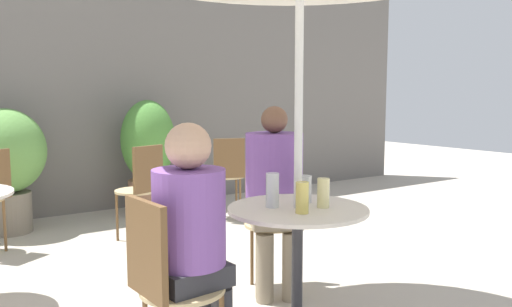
% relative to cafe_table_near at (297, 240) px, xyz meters
% --- Properties ---
extents(storefront_wall, '(10.00, 0.06, 3.00)m').
position_rel_cafe_table_near_xyz_m(storefront_wall, '(-0.17, 3.76, 0.94)').
color(storefront_wall, slate).
rests_on(storefront_wall, ground_plane).
extents(cafe_table_near, '(0.75, 0.75, 0.74)m').
position_rel_cafe_table_near_xyz_m(cafe_table_near, '(0.00, 0.00, 0.00)').
color(cafe_table_near, '#2D2D33').
rests_on(cafe_table_near, ground_plane).
extents(bistro_chair_0, '(0.42, 0.43, 0.89)m').
position_rel_cafe_table_near_xyz_m(bistro_chair_0, '(0.33, 0.72, -0.02)').
color(bistro_chair_0, tan).
rests_on(bistro_chair_0, ground_plane).
extents(bistro_chair_1, '(0.39, 0.39, 0.89)m').
position_rel_cafe_table_near_xyz_m(bistro_chair_1, '(-0.79, -0.07, -0.02)').
color(bistro_chair_1, tan).
rests_on(bistro_chair_1, ground_plane).
extents(bistro_chair_3, '(0.42, 0.43, 0.89)m').
position_rel_cafe_table_near_xyz_m(bistro_chair_3, '(1.05, 2.52, -0.02)').
color(bistro_chair_3, tan).
rests_on(bistro_chair_3, ground_plane).
extents(bistro_chair_4, '(0.41, 0.43, 0.89)m').
position_rel_cafe_table_near_xyz_m(bistro_chair_4, '(-0.01, 2.24, -0.02)').
color(bistro_chair_4, tan).
rests_on(bistro_chair_4, ground_plane).
extents(seated_person_0, '(0.44, 0.46, 1.26)m').
position_rel_cafe_table_near_xyz_m(seated_person_0, '(0.27, 0.59, 0.19)').
color(seated_person_0, gray).
rests_on(seated_person_0, ground_plane).
extents(seated_person_1, '(0.35, 0.33, 1.21)m').
position_rel_cafe_table_near_xyz_m(seated_person_1, '(-0.65, -0.06, 0.17)').
color(seated_person_1, '#2D2D33').
rests_on(seated_person_1, ground_plane).
extents(beer_glass_0, '(0.07, 0.07, 0.15)m').
position_rel_cafe_table_near_xyz_m(beer_glass_0, '(0.11, 0.08, 0.25)').
color(beer_glass_0, silver).
rests_on(beer_glass_0, cafe_table_near).
extents(beer_glass_1, '(0.07, 0.07, 0.18)m').
position_rel_cafe_table_near_xyz_m(beer_glass_1, '(-0.11, 0.08, 0.27)').
color(beer_glass_1, silver).
rests_on(beer_glass_1, cafe_table_near).
extents(beer_glass_2, '(0.07, 0.07, 0.16)m').
position_rel_cafe_table_near_xyz_m(beer_glass_2, '(-0.07, -0.12, 0.26)').
color(beer_glass_2, '#DBC65B').
rests_on(beer_glass_2, cafe_table_near).
extents(beer_glass_3, '(0.07, 0.07, 0.16)m').
position_rel_cafe_table_near_xyz_m(beer_glass_3, '(0.11, -0.08, 0.26)').
color(beer_glass_3, beige).
rests_on(beer_glass_3, cafe_table_near).
extents(potted_plant_0, '(0.74, 0.74, 1.21)m').
position_rel_cafe_table_near_xyz_m(potted_plant_0, '(-0.99, 3.27, 0.17)').
color(potted_plant_0, slate).
rests_on(potted_plant_0, ground_plane).
extents(potted_plant_1, '(0.61, 0.61, 1.29)m').
position_rel_cafe_table_near_xyz_m(potted_plant_1, '(0.46, 3.30, 0.15)').
color(potted_plant_1, '#93664C').
rests_on(potted_plant_1, ground_plane).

